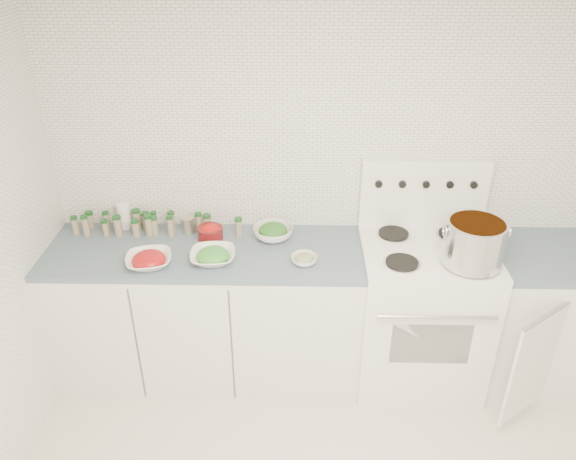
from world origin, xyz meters
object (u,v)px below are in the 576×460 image
object	(u,v)px
bowl_snowpea	(213,256)
bowl_tomato	(149,260)
stove	(420,308)
stock_pot	(474,241)

from	to	relation	value
bowl_snowpea	bowl_tomato	bearing A→B (deg)	-172.25
bowl_snowpea	stove	bearing A→B (deg)	5.56
stove	stock_pot	bearing A→B (deg)	-41.54
bowl_snowpea	stock_pot	bearing A→B (deg)	-2.08
stove	stock_pot	size ratio (longest dim) A/B	3.95
stock_pot	bowl_tomato	world-z (taller)	stock_pot
stove	bowl_tomato	xyz separation A→B (m)	(-1.58, -0.17, 0.44)
stock_pot	bowl_tomato	bearing A→B (deg)	179.86
bowl_tomato	bowl_snowpea	distance (m)	0.35
bowl_tomato	bowl_snowpea	world-z (taller)	bowl_snowpea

